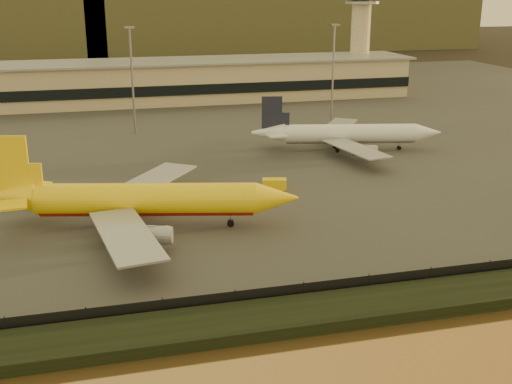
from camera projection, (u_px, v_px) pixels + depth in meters
The scene contains 11 objects.
ground at pixel (258, 259), 84.90m from camera, with size 900.00×900.00×0.00m, color black.
embankment at pixel (298, 315), 69.01m from camera, with size 320.00×7.00×1.40m, color black.
tarmac at pixel (169, 120), 172.46m from camera, with size 320.00×220.00×0.20m, color #2D2D2D.
perimeter_fence at pixel (287, 294), 72.52m from camera, with size 300.00×0.05×2.20m, color black.
terminal_building at pixel (108, 84), 195.29m from camera, with size 202.00×25.00×12.60m.
control_tower at pixel (361, 26), 215.70m from camera, with size 11.20×11.20×35.50m.
apron_light_masts at pixel (239, 69), 152.81m from camera, with size 152.20×12.20×25.40m.
dhl_cargo_jet at pixel (141, 200), 94.63m from camera, with size 46.42×44.61×13.99m.
white_narrowbody_jet at pixel (347, 134), 139.66m from camera, with size 41.37×39.73×11.96m.
gse_vehicle_yellow at pixel (274, 184), 113.42m from camera, with size 4.20×1.89×1.89m, color yellow.
gse_vehicle_white at pixel (59, 200), 104.75m from camera, with size 4.50×2.03×2.03m, color silver.
Camera 1 is at (-19.73, -75.57, 34.47)m, focal length 45.00 mm.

